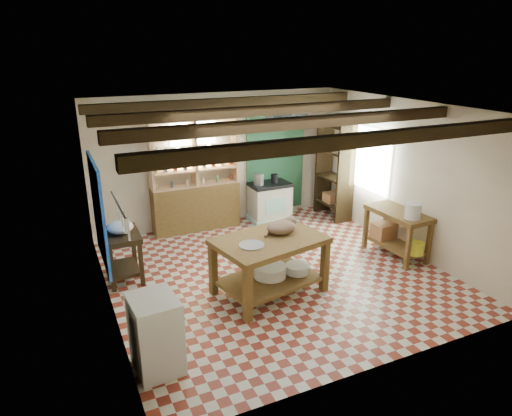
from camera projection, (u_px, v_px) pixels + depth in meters
name	position (u px, v px, depth m)	size (l,w,h in m)	color
floor	(275.00, 273.00, 7.29)	(5.00, 5.00, 0.02)	maroon
ceiling	(277.00, 108.00, 6.41)	(5.00, 5.00, 0.02)	#47484C
wall_back	(218.00, 160.00, 8.99)	(5.00, 0.04, 2.60)	beige
wall_front	(386.00, 264.00, 4.71)	(5.00, 0.04, 2.60)	beige
wall_left	(103.00, 221.00, 5.86)	(0.04, 5.00, 2.60)	beige
wall_right	(405.00, 177.00, 7.83)	(0.04, 5.00, 2.60)	beige
ceiling_beams	(277.00, 116.00, 6.45)	(5.00, 3.80, 0.15)	#2F2210
blue_wall_patch	(99.00, 213.00, 6.71)	(0.04, 1.40, 1.60)	#174CB3
green_wall_patch	(275.00, 157.00, 9.47)	(1.30, 0.04, 2.30)	#215433
window_back	(193.00, 142.00, 8.64)	(0.90, 0.02, 0.80)	silver
window_right	(368.00, 159.00, 8.64)	(0.02, 1.30, 1.20)	silver
utensil_rail	(119.00, 215.00, 4.70)	(0.06, 0.90, 0.28)	black
pot_rack	(286.00, 114.00, 8.80)	(0.86, 0.12, 0.36)	black
shelving_unit	(195.00, 175.00, 8.67)	(1.70, 0.34, 2.20)	#DDB080
tall_rack	(335.00, 170.00, 9.38)	(0.40, 0.86, 2.00)	#2F2210
work_table	(269.00, 266.00, 6.58)	(1.51, 1.01, 0.86)	brown
stove	(270.00, 202.00, 9.37)	(0.81, 0.55, 0.79)	beige
prep_table	(123.00, 256.00, 6.97)	(0.52, 0.76, 0.77)	#2F2210
white_cabinet	(156.00, 334.00, 5.01)	(0.49, 0.59, 0.88)	silver
right_counter	(396.00, 233.00, 7.77)	(0.56, 1.13, 0.81)	brown
cat	(281.00, 227.00, 6.58)	(0.44, 0.33, 0.20)	#977257
steel_tray	(252.00, 245.00, 6.20)	(0.35, 0.35, 0.02)	#B3B4BC
basin_large	(270.00, 271.00, 6.68)	(0.48, 0.48, 0.17)	silver
basin_small	(297.00, 269.00, 6.79)	(0.36, 0.36, 0.13)	silver
kettle_left	(259.00, 179.00, 9.10)	(0.20, 0.20, 0.23)	#B3B4BC
kettle_right	(274.00, 178.00, 9.25)	(0.14, 0.14, 0.18)	black
enamel_bowl	(120.00, 227.00, 6.81)	(0.39, 0.39, 0.19)	silver
white_bucket	(413.00, 211.00, 7.28)	(0.26, 0.26, 0.26)	silver
wicker_basket	(384.00, 231.00, 8.04)	(0.38, 0.30, 0.26)	#AC7245
yellow_tub	(415.00, 248.00, 7.42)	(0.27, 0.27, 0.20)	gold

